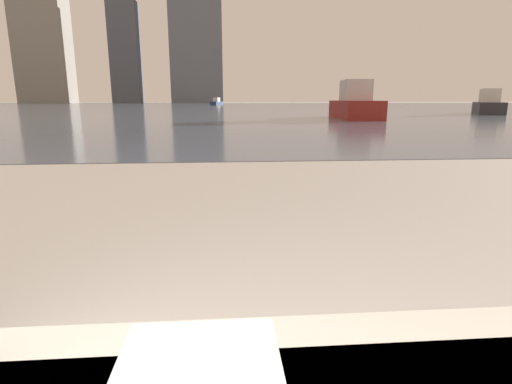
# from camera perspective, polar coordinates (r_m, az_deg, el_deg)

# --- Properties ---
(harbor_water) EXTENTS (180.00, 110.00, 0.01)m
(harbor_water) POSITION_cam_1_polar(r_m,az_deg,el_deg) (61.76, -4.56, 12.10)
(harbor_water) COLOR slate
(harbor_water) RESTS_ON ground_plane
(harbor_boat_0) EXTENTS (2.37, 5.64, 2.06)m
(harbor_boat_0) POSITION_cam_1_polar(r_m,az_deg,el_deg) (23.05, 13.94, 11.96)
(harbor_boat_0) COLOR maroon
(harbor_boat_0) RESTS_ON harbor_water
(harbor_boat_1) EXTENTS (3.58, 4.96, 1.78)m
(harbor_boat_1) POSITION_cam_1_polar(r_m,az_deg,el_deg) (33.81, 30.28, 10.67)
(harbor_boat_1) COLOR #2D2D33
(harbor_boat_1) RESTS_ON harbor_water
(harbor_boat_2) EXTENTS (2.41, 3.78, 1.34)m
(harbor_boat_2) POSITION_cam_1_polar(r_m,az_deg,el_deg) (75.51, -5.64, 12.62)
(harbor_boat_2) COLOR navy
(harbor_boat_2) RESTS_ON harbor_water
(skyline_tower_1) EXTENTS (7.58, 6.21, 26.67)m
(skyline_tower_1) POSITION_cam_1_polar(r_m,az_deg,el_deg) (121.36, -18.14, 18.31)
(skyline_tower_1) COLOR #4C515B
(skyline_tower_1) RESTS_ON ground_plane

